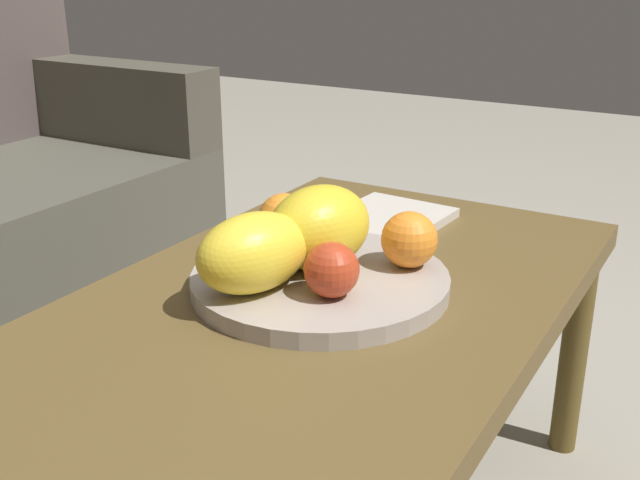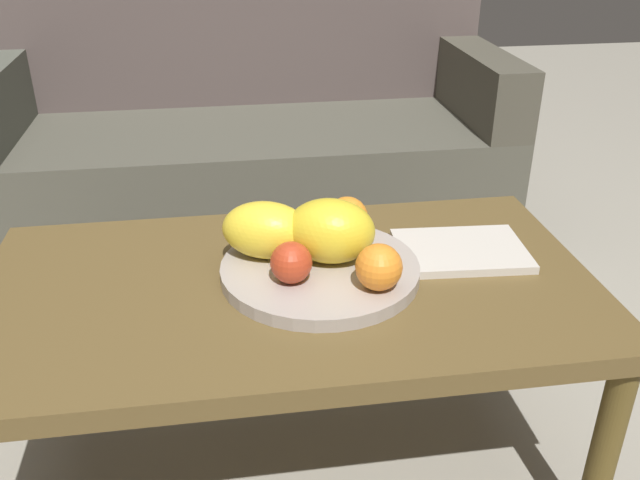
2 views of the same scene
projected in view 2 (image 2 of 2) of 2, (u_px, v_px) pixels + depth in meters
ground_plane at (294, 463)px, 1.46m from camera, size 8.00×8.00×0.00m
coffee_table at (290, 304)px, 1.27m from camera, size 1.13×0.61×0.45m
couch at (248, 145)px, 2.35m from camera, size 1.70×0.70×0.90m
fruit_bowl at (320, 270)px, 1.26m from camera, size 0.37×0.37×0.03m
melon_large_front at (330, 231)px, 1.24m from camera, size 0.19×0.16×0.12m
melon_smaller_beside at (266, 230)px, 1.26m from camera, size 0.19×0.16×0.11m
orange_front at (347, 217)px, 1.33m from camera, size 0.08×0.08×0.08m
orange_left at (379, 267)px, 1.16m from camera, size 0.08×0.08×0.08m
apple_front at (293, 262)px, 1.18m from camera, size 0.07×0.07×0.07m
banana_bunch at (327, 233)px, 1.30m from camera, size 0.16×0.15×0.06m
magazine at (461, 251)px, 1.33m from camera, size 0.26×0.20×0.02m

